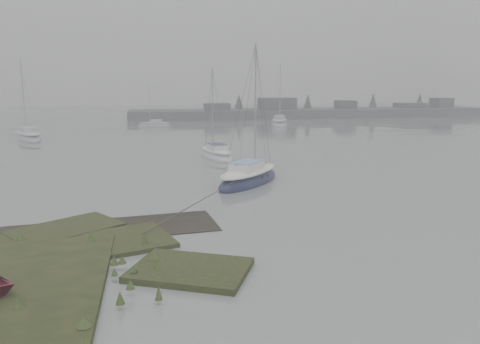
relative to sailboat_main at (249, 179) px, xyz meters
name	(u,v)px	position (x,y,z in m)	size (l,w,h in m)	color
ground	(157,145)	(-4.97, 18.01, -0.27)	(160.00, 160.00, 0.00)	slate
far_shoreline	(314,112)	(21.88, 49.91, 0.58)	(60.00, 8.00, 4.15)	#4C4F51
sailboat_main	(249,179)	(0.00, 0.00, 0.00)	(5.43, 5.96, 8.59)	#111735
sailboat_white	(216,155)	(-0.59, 9.52, -0.04)	(2.83, 5.49, 7.40)	silver
sailboat_far_a	(29,137)	(-17.82, 24.66, 0.00)	(4.46, 6.35, 8.60)	#9EA1A7
sailboat_far_b	(279,123)	(11.81, 35.82, 0.01)	(3.99, 6.75, 9.05)	silver
sailboat_far_c	(155,125)	(-5.02, 37.05, -0.08)	(4.47, 1.80, 6.15)	#A3A8AD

